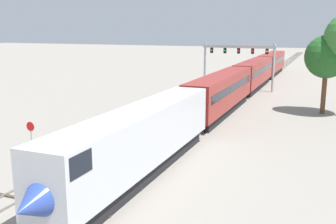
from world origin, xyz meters
The scene contains 7 objects.
ground_plane centered at (0.00, 0.00, 0.00)m, with size 400.00×400.00×0.00m, color gray.
track_main centered at (2.00, 60.00, 0.07)m, with size 2.60×200.00×0.16m.
track_near centered at (-3.50, 40.00, 0.07)m, with size 2.60×160.00×0.16m.
passenger_train centered at (2.00, 38.05, 2.60)m, with size 3.04×88.77×4.80m.
signal_gantry centered at (-0.25, 45.92, 5.76)m, with size 12.10×0.49×7.83m.
stop_sign centered at (-8.00, 4.87, 1.87)m, with size 0.76×0.08×2.88m.
trackside_tree_left centered at (13.44, 31.27, 6.84)m, with size 5.12×5.12×9.46m.
Camera 1 is at (13.78, -19.33, 10.21)m, focal length 42.20 mm.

